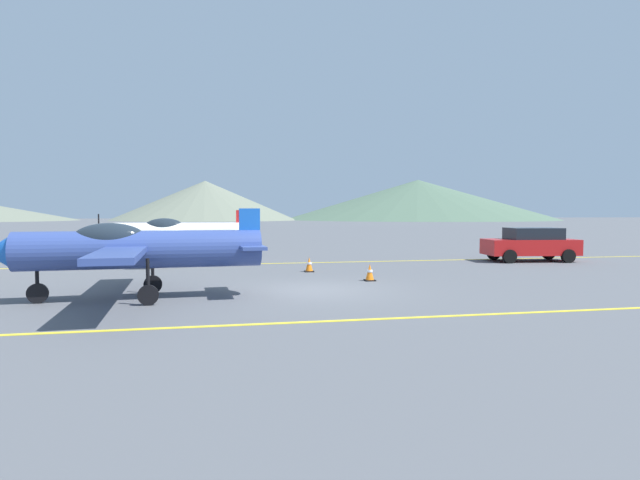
# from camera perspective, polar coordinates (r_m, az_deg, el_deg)

# --- Properties ---
(ground_plane) EXTENTS (400.00, 400.00, 0.00)m
(ground_plane) POSITION_cam_1_polar(r_m,az_deg,el_deg) (15.91, -0.78, -5.50)
(ground_plane) COLOR #54565B
(apron_line_near) EXTENTS (80.00, 0.16, 0.01)m
(apron_line_near) POSITION_cam_1_polar(r_m,az_deg,el_deg) (11.55, 3.48, -8.74)
(apron_line_near) COLOR yellow
(apron_line_near) RESTS_ON ground_plane
(apron_line_far) EXTENTS (80.00, 0.16, 0.01)m
(apron_line_far) POSITION_cam_1_polar(r_m,az_deg,el_deg) (24.22, -4.53, -2.56)
(apron_line_far) COLOR yellow
(apron_line_far) RESTS_ON ground_plane
(airplane_near) EXTENTS (7.17, 8.26, 2.47)m
(airplane_near) POSITION_cam_1_polar(r_m,az_deg,el_deg) (14.94, -19.85, -0.86)
(airplane_near) COLOR #33478C
(airplane_near) RESTS_ON ground_plane
(airplane_mid) EXTENTS (7.20, 8.27, 2.47)m
(airplane_mid) POSITION_cam_1_polar(r_m,az_deg,el_deg) (26.20, -15.44, 0.81)
(airplane_mid) COLOR white
(airplane_mid) RESTS_ON ground_plane
(car_sedan) EXTENTS (4.49, 2.43, 1.62)m
(car_sedan) POSITION_cam_1_polar(r_m,az_deg,el_deg) (27.15, 22.04, -0.39)
(car_sedan) COLOR red
(car_sedan) RESTS_ON ground_plane
(traffic_cone_front) EXTENTS (0.36, 0.36, 0.59)m
(traffic_cone_front) POSITION_cam_1_polar(r_m,az_deg,el_deg) (20.73, -1.19, -2.71)
(traffic_cone_front) COLOR black
(traffic_cone_front) RESTS_ON ground_plane
(traffic_cone_side) EXTENTS (0.36, 0.36, 0.59)m
(traffic_cone_side) POSITION_cam_1_polar(r_m,az_deg,el_deg) (18.09, 5.46, -3.56)
(traffic_cone_side) COLOR black
(traffic_cone_side) RESTS_ON ground_plane
(hill_centerleft) EXTENTS (55.43, 55.43, 11.90)m
(hill_centerleft) POSITION_cam_1_polar(r_m,az_deg,el_deg) (161.67, -12.42, 4.23)
(hill_centerleft) COLOR slate
(hill_centerleft) RESTS_ON ground_plane
(hill_centerright) EXTENTS (87.55, 87.55, 13.03)m
(hill_centerright) POSITION_cam_1_polar(r_m,az_deg,el_deg) (174.81, 10.63, 4.34)
(hill_centerright) COLOR #4C6651
(hill_centerright) RESTS_ON ground_plane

